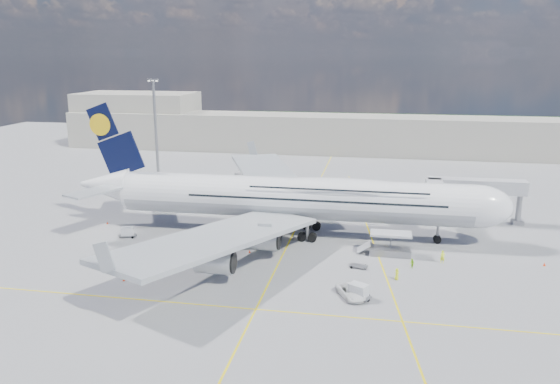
% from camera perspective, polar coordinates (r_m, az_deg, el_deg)
% --- Properties ---
extents(ground, '(300.00, 300.00, 0.00)m').
position_cam_1_polar(ground, '(88.77, 0.34, -6.48)').
color(ground, gray).
rests_on(ground, ground).
extents(taxi_line_main, '(0.25, 220.00, 0.01)m').
position_cam_1_polar(taxi_line_main, '(88.77, 0.34, -6.48)').
color(taxi_line_main, yellow).
rests_on(taxi_line_main, ground).
extents(taxi_line_cross, '(120.00, 0.25, 0.01)m').
position_cam_1_polar(taxi_line_cross, '(70.79, -2.55, -12.14)').
color(taxi_line_cross, yellow).
rests_on(taxi_line_cross, ground).
extents(taxi_line_diag, '(14.16, 99.06, 0.01)m').
position_cam_1_polar(taxi_line_diag, '(96.99, 9.58, -4.86)').
color(taxi_line_diag, yellow).
rests_on(taxi_line_diag, ground).
extents(airliner, '(77.26, 79.15, 23.71)m').
position_cam_1_polar(airliner, '(96.03, 1.53, -0.57)').
color(airliner, white).
rests_on(airliner, ground).
extents(jet_bridge, '(18.80, 12.10, 8.50)m').
position_cam_1_polar(jet_bridge, '(106.70, 18.35, 0.21)').
color(jet_bridge, '#B7B7BC').
rests_on(jet_bridge, ground).
extents(cargo_loader, '(8.53, 3.20, 3.67)m').
position_cam_1_polar(cargo_loader, '(89.90, 11.33, -5.65)').
color(cargo_loader, silver).
rests_on(cargo_loader, ground).
extents(light_mast, '(3.00, 0.70, 25.50)m').
position_cam_1_polar(light_mast, '(139.12, -12.85, 6.40)').
color(light_mast, gray).
rests_on(light_mast, ground).
extents(terminal, '(180.00, 16.00, 12.00)m').
position_cam_1_polar(terminal, '(179.14, 5.66, 6.06)').
color(terminal, '#B2AD9E').
rests_on(terminal, ground).
extents(hangar, '(40.00, 22.00, 18.00)m').
position_cam_1_polar(hangar, '(201.63, -14.60, 7.45)').
color(hangar, '#B2AD9E').
rests_on(hangar, ground).
extents(tree_line, '(160.00, 6.00, 8.00)m').
position_cam_1_polar(tree_line, '(224.89, 16.92, 6.67)').
color(tree_line, '#193814').
rests_on(tree_line, ground).
extents(dolly_row_a, '(2.68, 1.48, 1.68)m').
position_cam_1_polar(dolly_row_a, '(90.15, -12.81, -5.91)').
color(dolly_row_a, gray).
rests_on(dolly_row_a, ground).
extents(dolly_row_b, '(3.45, 1.85, 2.18)m').
position_cam_1_polar(dolly_row_b, '(90.87, -7.01, -5.31)').
color(dolly_row_b, gray).
rests_on(dolly_row_b, ground).
extents(dolly_row_c, '(2.90, 1.86, 1.71)m').
position_cam_1_polar(dolly_row_c, '(86.61, -12.14, -6.71)').
color(dolly_row_c, gray).
rests_on(dolly_row_c, ground).
extents(dolly_back, '(3.22, 2.34, 1.83)m').
position_cam_1_polar(dolly_back, '(99.97, -15.65, -4.02)').
color(dolly_back, gray).
rests_on(dolly_back, ground).
extents(dolly_nose_far, '(3.68, 3.08, 2.06)m').
position_cam_1_polar(dolly_nose_far, '(73.78, 8.19, -10.19)').
color(dolly_nose_far, gray).
rests_on(dolly_nose_far, ground).
extents(dolly_nose_near, '(2.83, 1.94, 0.38)m').
position_cam_1_polar(dolly_nose_near, '(84.05, 8.19, -7.65)').
color(dolly_nose_near, gray).
rests_on(dolly_nose_near, ground).
extents(baggage_tug, '(2.66, 1.53, 1.57)m').
position_cam_1_polar(baggage_tug, '(91.39, -4.79, -5.45)').
color(baggage_tug, white).
rests_on(baggage_tug, ground).
extents(catering_truck_inner, '(7.64, 3.18, 4.51)m').
position_cam_1_polar(catering_truck_inner, '(113.66, -1.27, -0.67)').
color(catering_truck_inner, gray).
rests_on(catering_truck_inner, ground).
extents(catering_truck_outer, '(7.97, 3.84, 4.58)m').
position_cam_1_polar(catering_truck_outer, '(126.93, -3.02, 0.91)').
color(catering_truck_outer, gray).
rests_on(catering_truck_outer, ground).
extents(service_van, '(4.66, 5.83, 1.47)m').
position_cam_1_polar(service_van, '(74.15, 7.40, -10.34)').
color(service_van, white).
rests_on(service_van, ground).
extents(crew_nose, '(0.80, 0.59, 2.00)m').
position_cam_1_polar(crew_nose, '(88.37, 16.63, -6.52)').
color(crew_nose, '#E4F91A').
rests_on(crew_nose, ground).
extents(crew_loader, '(0.89, 0.94, 1.53)m').
position_cam_1_polar(crew_loader, '(85.15, 13.62, -7.28)').
color(crew_loader, '#92E217').
rests_on(crew_loader, ground).
extents(crew_wing, '(0.86, 1.09, 1.73)m').
position_cam_1_polar(crew_wing, '(87.13, -8.21, -6.44)').
color(crew_wing, '#C9F519').
rests_on(crew_wing, ground).
extents(crew_van, '(0.80, 0.99, 1.74)m').
position_cam_1_polar(crew_van, '(80.57, 12.10, -8.38)').
color(crew_van, '#E6F81A').
rests_on(crew_van, ground).
extents(crew_tug, '(1.07, 0.70, 1.54)m').
position_cam_1_polar(crew_tug, '(86.28, -6.23, -6.65)').
color(crew_tug, '#C3FF1A').
rests_on(crew_tug, ground).
extents(cone_nose, '(0.42, 0.42, 0.53)m').
position_cam_1_polar(cone_nose, '(93.13, 25.91, -6.81)').
color(cone_nose, '#FF3A0D').
rests_on(cone_nose, ground).
extents(cone_wing_left_inner, '(0.45, 0.45, 0.58)m').
position_cam_1_polar(cone_wing_left_inner, '(112.05, 2.13, -1.88)').
color(cone_wing_left_inner, '#FF3A0D').
rests_on(cone_wing_left_inner, ground).
extents(cone_wing_left_outer, '(0.45, 0.45, 0.58)m').
position_cam_1_polar(cone_wing_left_outer, '(121.28, -2.51, -0.63)').
color(cone_wing_left_outer, '#FF3A0D').
rests_on(cone_wing_left_outer, ground).
extents(cone_wing_right_inner, '(0.38, 0.38, 0.48)m').
position_cam_1_polar(cone_wing_right_inner, '(89.34, -3.20, -6.21)').
color(cone_wing_right_inner, '#FF3A0D').
rests_on(cone_wing_right_inner, ground).
extents(cone_wing_right_outer, '(0.38, 0.38, 0.48)m').
position_cam_1_polar(cone_wing_right_outer, '(81.81, -16.02, -8.76)').
color(cone_wing_right_outer, '#FF3A0D').
rests_on(cone_wing_right_outer, ground).
extents(cone_tail, '(0.38, 0.38, 0.49)m').
position_cam_1_polar(cone_tail, '(108.80, -17.60, -3.09)').
color(cone_tail, '#FF3A0D').
rests_on(cone_tail, ground).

